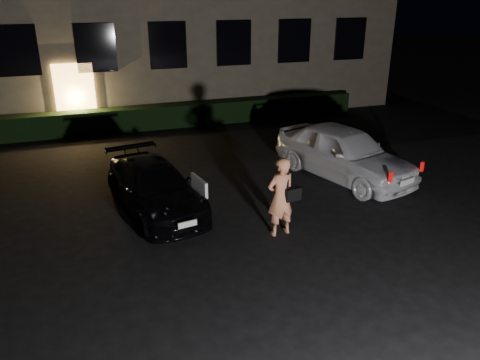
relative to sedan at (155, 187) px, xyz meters
name	(u,v)px	position (x,y,z in m)	size (l,w,h in m)	color
ground	(284,264)	(1.92, -3.29, -0.56)	(80.00, 80.00, 0.00)	black
hedge	(174,115)	(1.92, 7.21, -0.14)	(15.00, 0.70, 0.85)	black
sedan	(155,187)	(0.00, 0.00, 0.00)	(2.21, 4.10, 1.13)	black
hatch	(344,152)	(5.33, 0.36, 0.17)	(2.87, 4.62, 1.47)	white
man	(281,197)	(2.33, -2.13, 0.31)	(0.77, 0.51, 1.75)	#D88159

